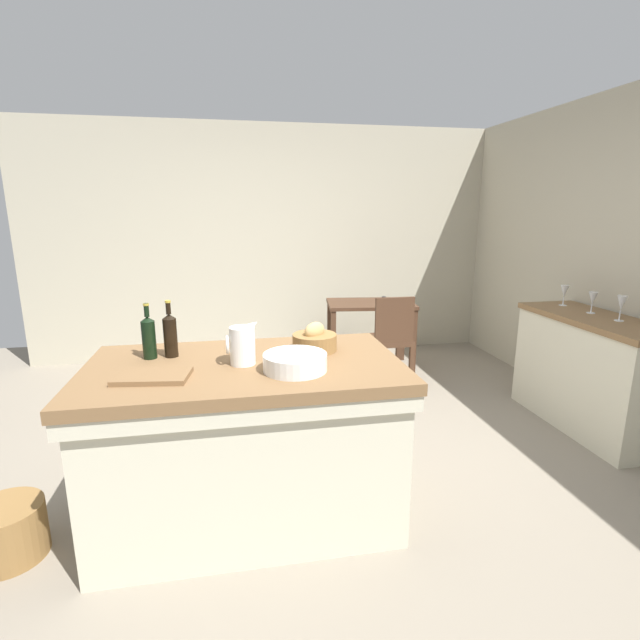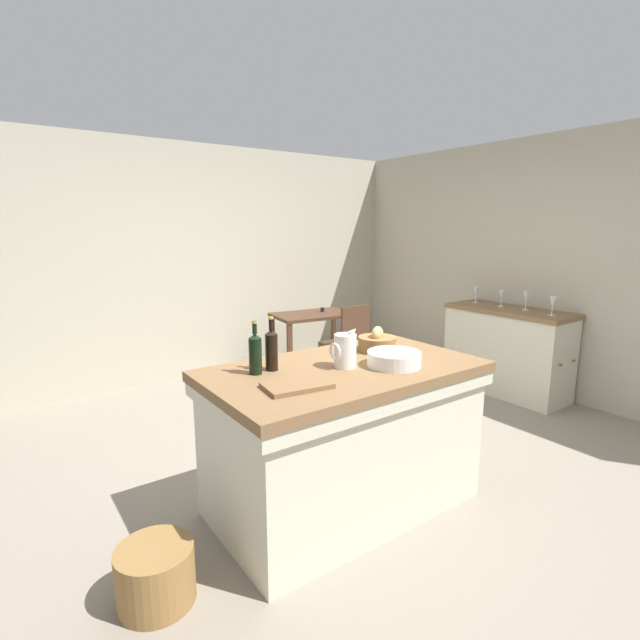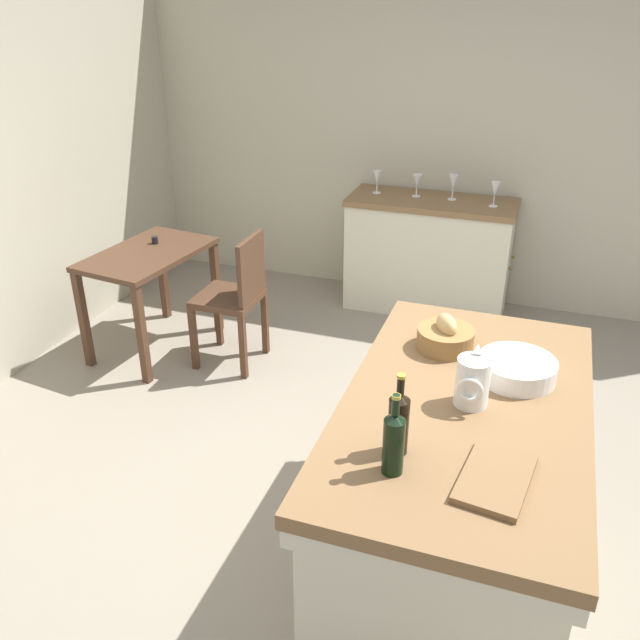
{
  "view_description": "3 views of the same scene",
  "coord_description": "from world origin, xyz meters",
  "px_view_note": "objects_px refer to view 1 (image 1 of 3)",
  "views": [
    {
      "loc": [
        -0.44,
        -2.82,
        1.67
      ],
      "look_at": [
        0.18,
        0.46,
        0.88
      ],
      "focal_mm": 26.21,
      "sensor_mm": 36.0,
      "label": 1
    },
    {
      "loc": [
        -2.07,
        -2.57,
        1.71
      ],
      "look_at": [
        -0.01,
        0.31,
        1.01
      ],
      "focal_mm": 26.49,
      "sensor_mm": 36.0,
      "label": 2
    },
    {
      "loc": [
        -2.64,
        -0.66,
        2.35
      ],
      "look_at": [
        -0.04,
        0.25,
        0.96
      ],
      "focal_mm": 37.75,
      "sensor_mm": 36.0,
      "label": 3
    }
  ],
  "objects_px": {
    "pitcher": "(242,345)",
    "wine_glass_middle": "(593,299)",
    "wash_bowl": "(295,362)",
    "island_table": "(248,436)",
    "cutting_board": "(153,376)",
    "wooden_chair": "(389,339)",
    "wine_glass_right": "(564,292)",
    "side_cabinet": "(591,373)",
    "wine_glass_left": "(621,304)",
    "writing_desk": "(370,313)",
    "bread_basket": "(315,341)",
    "wine_bottle_dark": "(170,334)",
    "wine_bottle_amber": "(149,336)",
    "wicker_hamper": "(7,532)"
  },
  "relations": [
    {
      "from": "island_table",
      "to": "cutting_board",
      "type": "relative_size",
      "value": 4.83
    },
    {
      "from": "wine_bottle_amber",
      "to": "wine_glass_right",
      "type": "distance_m",
      "value": 3.31
    },
    {
      "from": "pitcher",
      "to": "wicker_hamper",
      "type": "xyz_separation_m",
      "value": [
        -1.17,
        -0.09,
        -0.86
      ]
    },
    {
      "from": "wine_glass_middle",
      "to": "wine_bottle_amber",
      "type": "bearing_deg",
      "value": -169.57
    },
    {
      "from": "wooden_chair",
      "to": "side_cabinet",
      "type": "bearing_deg",
      "value": -38.84
    },
    {
      "from": "side_cabinet",
      "to": "pitcher",
      "type": "xyz_separation_m",
      "value": [
        -2.67,
        -0.64,
        0.55
      ]
    },
    {
      "from": "side_cabinet",
      "to": "wine_glass_left",
      "type": "xyz_separation_m",
      "value": [
        0.05,
        -0.14,
        0.57
      ]
    },
    {
      "from": "island_table",
      "to": "wine_bottle_amber",
      "type": "distance_m",
      "value": 0.75
    },
    {
      "from": "wine_bottle_dark",
      "to": "wine_bottle_amber",
      "type": "xyz_separation_m",
      "value": [
        -0.11,
        -0.01,
        -0.0
      ]
    },
    {
      "from": "wine_bottle_amber",
      "to": "wine_glass_right",
      "type": "bearing_deg",
      "value": 15.69
    },
    {
      "from": "pitcher",
      "to": "wine_glass_left",
      "type": "xyz_separation_m",
      "value": [
        2.72,
        0.51,
        0.02
      ]
    },
    {
      "from": "wash_bowl",
      "to": "wine_glass_middle",
      "type": "bearing_deg",
      "value": 20.66
    },
    {
      "from": "wash_bowl",
      "to": "cutting_board",
      "type": "xyz_separation_m",
      "value": [
        -0.68,
        0.01,
        -0.03
      ]
    },
    {
      "from": "wash_bowl",
      "to": "wine_glass_left",
      "type": "distance_m",
      "value": 2.55
    },
    {
      "from": "wooden_chair",
      "to": "bread_basket",
      "type": "relative_size",
      "value": 3.66
    },
    {
      "from": "wine_glass_right",
      "to": "wicker_hamper",
      "type": "height_order",
      "value": "wine_glass_right"
    },
    {
      "from": "writing_desk",
      "to": "wine_bottle_amber",
      "type": "height_order",
      "value": "wine_bottle_amber"
    },
    {
      "from": "bread_basket",
      "to": "wine_glass_left",
      "type": "relative_size",
      "value": 1.35
    },
    {
      "from": "pitcher",
      "to": "wicker_hamper",
      "type": "bearing_deg",
      "value": -175.53
    },
    {
      "from": "wooden_chair",
      "to": "wine_glass_left",
      "type": "relative_size",
      "value": 4.93
    },
    {
      "from": "writing_desk",
      "to": "wine_glass_middle",
      "type": "bearing_deg",
      "value": -49.56
    },
    {
      "from": "side_cabinet",
      "to": "wine_bottle_dark",
      "type": "bearing_deg",
      "value": -171.67
    },
    {
      "from": "wine_glass_left",
      "to": "bread_basket",
      "type": "bearing_deg",
      "value": -171.61
    },
    {
      "from": "cutting_board",
      "to": "wine_bottle_dark",
      "type": "height_order",
      "value": "wine_bottle_dark"
    },
    {
      "from": "side_cabinet",
      "to": "island_table",
      "type": "bearing_deg",
      "value": -166.65
    },
    {
      "from": "writing_desk",
      "to": "bread_basket",
      "type": "height_order",
      "value": "bread_basket"
    },
    {
      "from": "wooden_chair",
      "to": "wine_glass_middle",
      "type": "distance_m",
      "value": 1.68
    },
    {
      "from": "island_table",
      "to": "wine_glass_middle",
      "type": "distance_m",
      "value": 2.85
    },
    {
      "from": "bread_basket",
      "to": "cutting_board",
      "type": "bearing_deg",
      "value": -159.77
    },
    {
      "from": "cutting_board",
      "to": "wine_bottle_dark",
      "type": "relative_size",
      "value": 1.09
    },
    {
      "from": "wooden_chair",
      "to": "wine_glass_right",
      "type": "height_order",
      "value": "wine_glass_right"
    },
    {
      "from": "writing_desk",
      "to": "wine_glass_left",
      "type": "distance_m",
      "value": 2.29
    },
    {
      "from": "island_table",
      "to": "wine_glass_right",
      "type": "distance_m",
      "value": 2.94
    },
    {
      "from": "side_cabinet",
      "to": "wicker_hamper",
      "type": "bearing_deg",
      "value": -169.15
    },
    {
      "from": "island_table",
      "to": "wine_glass_right",
      "type": "relative_size",
      "value": 9.45
    },
    {
      "from": "pitcher",
      "to": "wine_glass_middle",
      "type": "xyz_separation_m",
      "value": [
        2.71,
        0.78,
        0.0
      ]
    },
    {
      "from": "side_cabinet",
      "to": "writing_desk",
      "type": "xyz_separation_m",
      "value": [
        -1.27,
        1.68,
        0.16
      ]
    },
    {
      "from": "island_table",
      "to": "side_cabinet",
      "type": "height_order",
      "value": "island_table"
    },
    {
      "from": "wine_glass_left",
      "to": "side_cabinet",
      "type": "bearing_deg",
      "value": 110.06
    },
    {
      "from": "island_table",
      "to": "wash_bowl",
      "type": "height_order",
      "value": "wash_bowl"
    },
    {
      "from": "side_cabinet",
      "to": "wooden_chair",
      "type": "bearing_deg",
      "value": 141.16
    },
    {
      "from": "island_table",
      "to": "cutting_board",
      "type": "height_order",
      "value": "cutting_board"
    },
    {
      "from": "bread_basket",
      "to": "wine_glass_left",
      "type": "bearing_deg",
      "value": 8.39
    },
    {
      "from": "side_cabinet",
      "to": "wicker_hamper",
      "type": "xyz_separation_m",
      "value": [
        -3.84,
        -0.74,
        -0.31
      ]
    },
    {
      "from": "wash_bowl",
      "to": "wine_bottle_dark",
      "type": "height_order",
      "value": "wine_bottle_dark"
    },
    {
      "from": "island_table",
      "to": "wine_glass_middle",
      "type": "height_order",
      "value": "wine_glass_middle"
    },
    {
      "from": "wine_glass_left",
      "to": "writing_desk",
      "type": "bearing_deg",
      "value": 126.08
    },
    {
      "from": "wine_glass_right",
      "to": "side_cabinet",
      "type": "bearing_deg",
      "value": -94.42
    },
    {
      "from": "writing_desk",
      "to": "wooden_chair",
      "type": "xyz_separation_m",
      "value": [
        -0.01,
        -0.65,
        -0.11
      ]
    },
    {
      "from": "wine_bottle_amber",
      "to": "wine_bottle_dark",
      "type": "bearing_deg",
      "value": 5.07
    }
  ]
}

